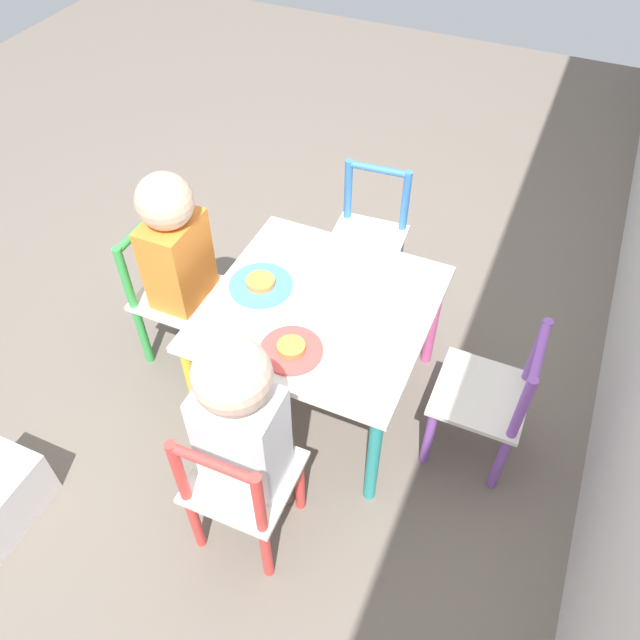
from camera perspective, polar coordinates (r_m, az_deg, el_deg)
ground_plane at (r=2.13m, az=0.00°, el=-6.65°), size 6.00×6.00×0.00m
kids_table at (r=1.84m, az=0.00°, el=0.21°), size 0.64×0.64×0.43m
chair_green at (r=2.13m, az=-13.15°, el=2.13°), size 0.26×0.26×0.52m
chair_red at (r=1.67m, az=-7.29°, el=-14.93°), size 0.26×0.26×0.52m
chair_purple at (r=1.87m, az=15.14°, el=-7.05°), size 0.26×0.26×0.52m
chair_blue at (r=2.30m, az=4.39°, el=7.27°), size 0.28×0.28×0.52m
child_front at (r=1.97m, az=-12.62°, el=5.62°), size 0.20×0.22×0.73m
child_right at (r=1.51m, az=-6.98°, el=-9.36°), size 0.23×0.20×0.75m
plate_front at (r=1.86m, az=-5.44°, el=3.26°), size 0.19×0.19×0.03m
plate_right at (r=1.68m, az=-2.64°, el=-2.71°), size 0.17×0.17×0.03m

